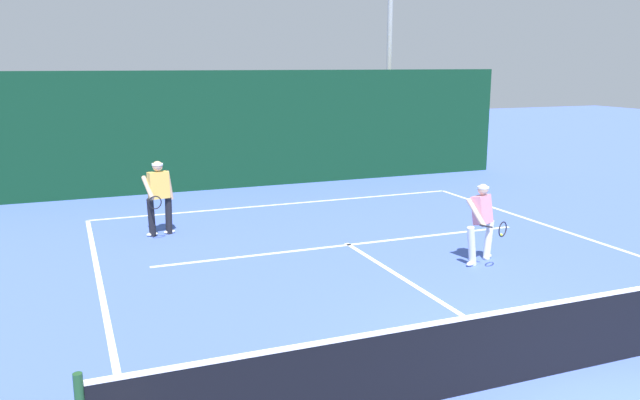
# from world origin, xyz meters

# --- Properties ---
(ground_plane) EXTENTS (80.00, 80.00, 0.00)m
(ground_plane) POSITION_xyz_m (0.00, 0.00, 0.00)
(ground_plane) COLOR #4660C1
(court_line_baseline_far) EXTENTS (10.17, 0.10, 0.01)m
(court_line_baseline_far) POSITION_xyz_m (0.00, 10.62, 0.00)
(court_line_baseline_far) COLOR white
(court_line_baseline_far) RESTS_ON ground_plane
(court_line_service) EXTENTS (8.29, 0.10, 0.01)m
(court_line_service) POSITION_xyz_m (0.00, 6.27, 0.00)
(court_line_service) COLOR white
(court_line_service) RESTS_ON ground_plane
(court_line_centre) EXTENTS (0.10, 6.40, 0.01)m
(court_line_centre) POSITION_xyz_m (0.00, 3.20, 0.00)
(court_line_centre) COLOR white
(court_line_centre) RESTS_ON ground_plane
(tennis_net) EXTENTS (11.14, 0.09, 1.06)m
(tennis_net) POSITION_xyz_m (0.00, 0.00, 0.50)
(tennis_net) COLOR #1E4723
(tennis_net) RESTS_ON ground_plane
(player_near) EXTENTS (0.88, 0.97, 1.55)m
(player_near) POSITION_xyz_m (1.86, 4.21, 0.85)
(player_near) COLOR silver
(player_near) RESTS_ON ground_plane
(player_far) EXTENTS (0.68, 0.92, 1.68)m
(player_far) POSITION_xyz_m (-3.60, 8.58, 0.93)
(player_far) COLOR black
(player_far) RESTS_ON ground_plane
(tennis_ball) EXTENTS (0.07, 0.07, 0.07)m
(tennis_ball) POSITION_xyz_m (3.46, 5.65, 0.03)
(tennis_ball) COLOR #D1E033
(tennis_ball) RESTS_ON ground_plane
(back_fence_windscreen) EXTENTS (17.39, 0.12, 3.59)m
(back_fence_windscreen) POSITION_xyz_m (0.00, 13.46, 1.79)
(back_fence_windscreen) COLOR #0C331E
(back_fence_windscreen) RESTS_ON ground_plane
(light_pole) EXTENTS (0.55, 0.44, 8.51)m
(light_pole) POSITION_xyz_m (5.63, 15.29, 5.13)
(light_pole) COLOR #9EA39E
(light_pole) RESTS_ON ground_plane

